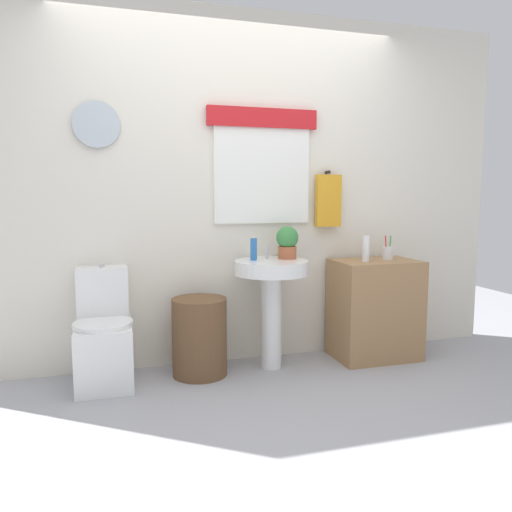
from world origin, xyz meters
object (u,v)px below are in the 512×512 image
at_px(toothbrush_cup, 388,253).
at_px(toilet, 104,339).
at_px(soap_bottle, 254,249).
at_px(wooden_cabinet, 375,309).
at_px(lotion_bottle, 366,249).
at_px(potted_plant, 287,242).
at_px(pedestal_sink, 272,287).
at_px(laundry_hamper, 200,337).

bearing_deg(toothbrush_cup, toilet, 179.61).
bearing_deg(soap_bottle, toilet, -179.15).
xyz_separation_m(wooden_cabinet, soap_bottle, (-0.96, 0.05, 0.49)).
bearing_deg(lotion_bottle, toothbrush_cup, 15.12).
height_order(toilet, wooden_cabinet, toilet).
relative_size(soap_bottle, potted_plant, 0.66).
bearing_deg(soap_bottle, lotion_bottle, -6.03).
xyz_separation_m(toilet, potted_plant, (1.31, 0.03, 0.62)).
bearing_deg(pedestal_sink, wooden_cabinet, 0.00).
xyz_separation_m(pedestal_sink, toothbrush_cup, (0.95, 0.02, 0.21)).
bearing_deg(lotion_bottle, laundry_hamper, 178.18).
relative_size(soap_bottle, toothbrush_cup, 0.86).
relative_size(laundry_hamper, wooden_cabinet, 0.72).
bearing_deg(toothbrush_cup, laundry_hamper, -179.23).
height_order(toilet, lotion_bottle, lotion_bottle).
relative_size(lotion_bottle, toothbrush_cup, 1.05).
distance_m(laundry_hamper, soap_bottle, 0.73).
xyz_separation_m(potted_plant, toothbrush_cup, (0.81, -0.04, -0.10)).
bearing_deg(toothbrush_cup, pedestal_sink, -178.80).
xyz_separation_m(laundry_hamper, soap_bottle, (0.41, 0.05, 0.60)).
distance_m(laundry_hamper, lotion_bottle, 1.39).
bearing_deg(pedestal_sink, potted_plant, 23.20).
height_order(toilet, pedestal_sink, pedestal_sink).
height_order(wooden_cabinet, potted_plant, potted_plant).
distance_m(pedestal_sink, toothbrush_cup, 0.98).
bearing_deg(lotion_bottle, pedestal_sink, 176.87).
height_order(toilet, potted_plant, potted_plant).
height_order(pedestal_sink, lotion_bottle, lotion_bottle).
bearing_deg(lotion_bottle, potted_plant, 170.41).
distance_m(toilet, pedestal_sink, 1.21).
bearing_deg(toothbrush_cup, potted_plant, 177.18).
distance_m(potted_plant, toothbrush_cup, 0.82).
xyz_separation_m(toilet, pedestal_sink, (1.17, -0.03, 0.30)).
relative_size(laundry_hamper, toothbrush_cup, 2.95).
xyz_separation_m(laundry_hamper, lotion_bottle, (1.26, -0.04, 0.59)).
distance_m(pedestal_sink, soap_bottle, 0.30).
bearing_deg(toilet, toothbrush_cup, -0.39).
distance_m(wooden_cabinet, toothbrush_cup, 0.45).
height_order(laundry_hamper, toothbrush_cup, toothbrush_cup).
bearing_deg(toilet, laundry_hamper, -3.08).
bearing_deg(laundry_hamper, lotion_bottle, -1.82).
relative_size(laundry_hamper, lotion_bottle, 2.80).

